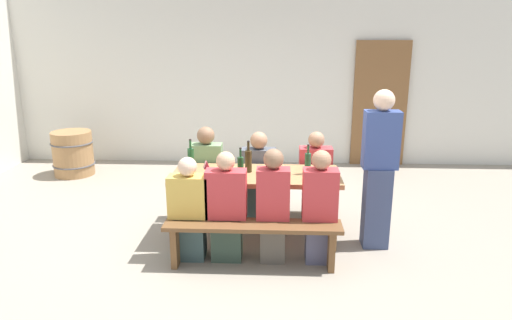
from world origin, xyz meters
TOP-DOWN VIEW (x-y plane):
  - ground_plane at (0.00, 0.00)m, footprint 24.00×24.00m
  - back_wall at (0.00, 3.21)m, footprint 14.00×0.20m
  - wooden_door at (1.95, 3.07)m, footprint 0.90×0.06m
  - tasting_table at (0.00, 0.00)m, footprint 1.82×0.74m
  - bench_near at (0.00, -0.67)m, footprint 1.72×0.30m
  - bench_far at (0.00, 0.67)m, footprint 1.72×0.30m
  - wine_bottle_0 at (-0.75, 0.21)m, footprint 0.07×0.07m
  - wine_bottle_1 at (0.56, -0.00)m, footprint 0.07×0.07m
  - wine_bottle_2 at (-0.15, -0.21)m, footprint 0.06×0.06m
  - wine_bottle_3 at (-0.09, 0.05)m, footprint 0.08×0.08m
  - wine_glass_0 at (-0.54, -0.05)m, footprint 0.07×0.07m
  - wine_glass_1 at (-0.51, -0.17)m, footprint 0.07×0.07m
  - wine_glass_2 at (0.22, -0.04)m, footprint 0.08×0.08m
  - wine_glass_3 at (-0.34, -0.04)m, footprint 0.06×0.06m
  - wine_glass_4 at (0.17, 0.15)m, footprint 0.06×0.06m
  - seated_guest_near_0 at (-0.64, -0.52)m, footprint 0.40×0.24m
  - seated_guest_near_1 at (-0.27, -0.52)m, footprint 0.40×0.24m
  - seated_guest_near_2 at (0.19, -0.52)m, footprint 0.33×0.24m
  - seated_guest_near_3 at (0.65, -0.52)m, footprint 0.34×0.24m
  - seated_guest_far_0 at (-0.62, 0.52)m, footprint 0.38×0.24m
  - seated_guest_far_1 at (0.01, 0.52)m, footprint 0.41×0.24m
  - seated_guest_far_2 at (0.69, 0.52)m, footprint 0.39×0.24m
  - standing_host at (1.29, -0.15)m, footprint 0.36×0.24m
  - wine_barrel at (-3.04, 2.22)m, footprint 0.65×0.65m

SIDE VIEW (x-z plane):
  - ground_plane at x=0.00m, z-range 0.00..0.00m
  - bench_near at x=0.00m, z-range 0.12..0.57m
  - bench_far at x=0.00m, z-range 0.12..0.57m
  - wine_barrel at x=-3.04m, z-range 0.00..0.71m
  - seated_guest_near_0 at x=-0.64m, z-range -0.03..1.03m
  - seated_guest_far_1 at x=0.01m, z-range -0.03..1.07m
  - seated_guest_far_2 at x=0.69m, z-range -0.03..1.07m
  - seated_guest_near_1 at x=-0.27m, z-range -0.04..1.09m
  - seated_guest_near_3 at x=0.65m, z-range -0.03..1.12m
  - seated_guest_far_0 at x=-0.62m, z-range -0.02..1.13m
  - seated_guest_near_2 at x=0.19m, z-range -0.02..1.14m
  - tasting_table at x=0.00m, z-range 0.29..1.04m
  - standing_host at x=1.29m, z-range -0.01..1.67m
  - wine_glass_3 at x=-0.34m, z-range 0.78..0.94m
  - wine_glass_2 at x=0.22m, z-range 0.78..0.94m
  - wine_glass_0 at x=-0.54m, z-range 0.78..0.94m
  - wine_glass_4 at x=0.17m, z-range 0.78..0.95m
  - wine_bottle_0 at x=-0.75m, z-range 0.70..1.03m
  - wine_bottle_1 at x=0.56m, z-range 0.71..1.04m
  - wine_bottle_2 at x=-0.15m, z-range 0.71..1.04m
  - wine_bottle_3 at x=-0.09m, z-range 0.70..1.05m
  - wine_glass_1 at x=-0.51m, z-range 0.79..0.97m
  - wooden_door at x=1.95m, z-range 0.00..2.10m
  - back_wall at x=0.00m, z-range 0.00..3.20m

